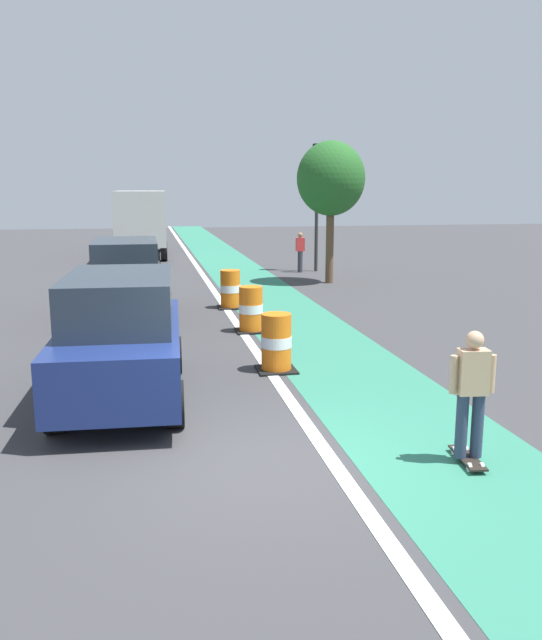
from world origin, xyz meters
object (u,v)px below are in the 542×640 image
Objects in this scene: parked_suv_nearest at (121,337)px; pedestrian_crossing at (300,251)px; traffic_light_corner at (317,185)px; street_tree_sidewalk at (331,179)px; traffic_barrel_mid at (251,310)px; traffic_barrel_back at (230,290)px; skateboarder_on_lane at (471,393)px; delivery_truck_down_block at (141,219)px; traffic_barrel_front at (276,343)px; parked_suv_second at (127,278)px.

parked_suv_nearest is 2.91× the size of pedestrian_crossing.
traffic_light_corner is at bearing 17.04° from pedestrian_crossing.
pedestrian_crossing is 4.26m from street_tree_sidewalk.
traffic_light_corner reaches higher than pedestrian_crossing.
street_tree_sidewalk is (4.09, 7.61, 3.14)m from traffic_barrel_mid.
parked_suv_nearest is 0.92× the size of traffic_light_corner.
traffic_barrel_back is 0.21× the size of traffic_light_corner.
street_tree_sidewalk is (2.65, 15.70, 2.76)m from skateboarder_on_lane.
traffic_barrel_mid is (-1.44, 8.09, -0.38)m from skateboarder_on_lane.
parked_suv_nearest is 4.29× the size of traffic_barrel_back.
traffic_barrel_back is at bearing -80.77° from delivery_truck_down_block.
parked_suv_nearest is 4.29× the size of traffic_barrel_front.
traffic_barrel_front is 14.80m from pedestrian_crossing.
street_tree_sidewalk is at bearing 61.76° from traffic_barrel_mid.
delivery_truck_down_block is at bearing 133.91° from traffic_light_corner.
traffic_barrel_mid is at bearing -109.21° from pedestrian_crossing.
pedestrian_crossing is (3.76, 10.80, 0.33)m from traffic_barrel_mid.
traffic_barrel_back is at bearing -116.87° from pedestrian_crossing.
parked_suv_nearest is at bearing 141.29° from skateboarder_on_lane.
skateboarder_on_lane is 0.36× the size of parked_suv_nearest.
traffic_barrel_back is at bearing 91.30° from traffic_barrel_mid.
traffic_light_corner is 3.44m from street_tree_sidewalk.
parked_suv_second is 4.22× the size of traffic_barrel_front.
traffic_barrel_back is 0.22× the size of street_tree_sidewalk.
pedestrian_crossing is at bearing 70.79° from traffic_barrel_mid.
traffic_barrel_mid and traffic_barrel_back have the same top height.
traffic_barrel_mid is 0.21× the size of traffic_light_corner.
street_tree_sidewalk is (4.17, 11.10, 3.14)m from traffic_barrel_front.
skateboarder_on_lane is 19.03m from pedestrian_crossing.
pedestrian_crossing is at bearing -162.96° from traffic_light_corner.
traffic_barrel_front is 1.00× the size of traffic_barrel_back.
parked_suv_nearest is 16.81m from pedestrian_crossing.
delivery_truck_down_block is at bearing 96.40° from traffic_barrel_front.
traffic_light_corner is (4.49, 11.03, 2.97)m from traffic_barrel_mid.
traffic_barrel_mid is at bearing 58.46° from parked_suv_nearest.
traffic_light_corner reaches higher than traffic_barrel_back.
street_tree_sidewalk is at bearing 60.48° from parked_suv_nearest.
delivery_truck_down_block is at bearing 121.71° from street_tree_sidewalk.
parked_suv_second reaches higher than traffic_barrel_front.
traffic_barrel_back is 15.34m from delivery_truck_down_block.
traffic_barrel_mid is at bearing -39.97° from parked_suv_second.
parked_suv_nearest is 1.02× the size of parked_suv_second.
parked_suv_second reaches higher than traffic_barrel_mid.
skateboarder_on_lane reaches higher than traffic_barrel_front.
street_tree_sidewalk reaches higher than pedestrian_crossing.
traffic_light_corner reaches higher than traffic_barrel_front.
parked_suv_nearest is at bearing -89.40° from parked_suv_second.
parked_suv_second is at bearing -128.70° from pedestrian_crossing.
traffic_light_corner reaches higher than parked_suv_nearest.
delivery_truck_down_block is at bearing 89.19° from parked_suv_nearest.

